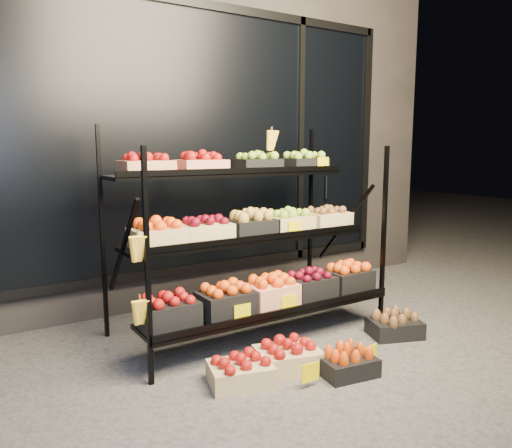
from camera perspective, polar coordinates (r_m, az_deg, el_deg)
ground at (r=3.70m, az=4.75°, el=-14.99°), size 24.00×24.00×0.00m
building at (r=5.67m, az=-11.40°, el=11.22°), size 6.00×2.08×3.50m
display_rack at (r=3.94m, az=-0.50°, el=-1.49°), size 2.18×1.02×1.75m
tag_floor_a at (r=3.28m, az=6.24°, el=-17.14°), size 0.13×0.01×0.12m
tag_floor_b at (r=3.60m, az=12.91°, el=-14.87°), size 0.13×0.01×0.12m
floor_crate_left at (r=3.29m, az=-1.78°, el=-16.35°), size 0.46×0.38×0.20m
floor_crate_midleft at (r=3.46m, az=10.42°, el=-15.27°), size 0.39×0.31×0.19m
floor_crate_midright at (r=3.48m, az=3.69°, el=-14.79°), size 0.48×0.41×0.21m
floor_crate_right at (r=4.19m, az=15.57°, el=-11.04°), size 0.47×0.41×0.20m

